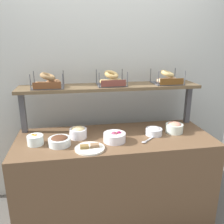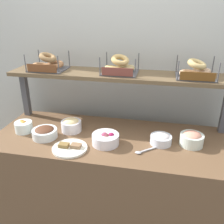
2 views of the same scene
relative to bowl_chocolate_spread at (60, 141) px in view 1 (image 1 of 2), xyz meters
The scene contains 17 objects.
ground_plane 1.02m from the bowl_chocolate_spread, 10.90° to the left, with size 8.00×8.00×0.00m, color #595651.
back_wall 0.87m from the bowl_chocolate_spread, 52.64° to the left, with size 2.99×0.06×2.40m, color beige.
deli_counter 0.68m from the bowl_chocolate_spread, 10.90° to the left, with size 1.79×0.70×0.85m, color brown.
shelf_riser_left 0.52m from the bowl_chocolate_spread, 133.17° to the left, with size 0.05×0.05×0.40m, color #4C4C51.
shelf_riser_right 1.39m from the bowl_chocolate_spread, 15.37° to the left, with size 0.05×0.05×0.40m, color #4C4C51.
upper_shelf 0.72m from the bowl_chocolate_spread, 36.54° to the left, with size 1.75×0.32×0.03m, color brown.
bowl_chocolate_spread is the anchor object (origin of this frame).
bowl_cream_cheese 0.86m from the bowl_chocolate_spread, ahead, with size 0.15×0.15×0.08m.
bowl_egg_salad 0.21m from the bowl_chocolate_spread, 40.97° to the left, with size 0.16×0.16×0.11m.
bowl_lox_spread 1.08m from the bowl_chocolate_spread, ahead, with size 0.17×0.17×0.11m.
bowl_fruit_salad 0.21m from the bowl_chocolate_spread, 165.44° to the left, with size 0.14×0.14×0.09m.
bowl_beet_salad 0.47m from the bowl_chocolate_spread, ahead, with size 0.19×0.19×0.09m.
serving_plate_white 0.27m from the bowl_chocolate_spread, 26.30° to the right, with size 0.24×0.24×0.04m.
serving_spoon_near_plate 0.75m from the bowl_chocolate_spread, ahead, with size 0.15×0.12×0.01m.
bagel_basket_everything 0.57m from the bowl_chocolate_spread, 104.36° to the left, with size 0.29×0.25×0.14m.
bagel_basket_sesame 0.76m from the bowl_chocolate_spread, 36.01° to the left, with size 0.28×0.26×0.15m.
bagel_basket_plain 1.21m from the bowl_chocolate_spread, 18.34° to the left, with size 0.28×0.26×0.14m.
Camera 1 is at (-0.37, -1.98, 1.71)m, focal length 38.10 mm.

